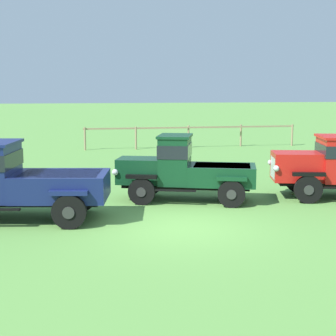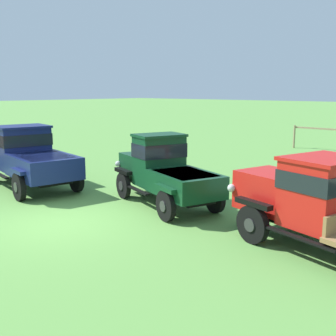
% 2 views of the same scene
% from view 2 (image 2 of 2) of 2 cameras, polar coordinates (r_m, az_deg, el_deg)
% --- Properties ---
extents(ground_plane, '(240.00, 240.00, 0.00)m').
position_cam_2_polar(ground_plane, '(11.77, -14.37, -7.15)').
color(ground_plane, '#5B9342').
extents(vintage_truck_second_in_line, '(5.70, 2.96, 2.21)m').
position_cam_2_polar(vintage_truck_second_in_line, '(16.24, -18.51, 1.62)').
color(vintage_truck_second_in_line, black).
rests_on(vintage_truck_second_in_line, ground).
extents(vintage_truck_midrow_center, '(4.76, 2.92, 2.16)m').
position_cam_2_polar(vintage_truck_midrow_center, '(12.96, -0.59, -0.32)').
color(vintage_truck_midrow_center, black).
rests_on(vintage_truck_midrow_center, ground).
extents(vintage_truck_far_side, '(5.24, 2.99, 2.10)m').
position_cam_2_polar(vintage_truck_far_side, '(9.89, 19.20, -3.95)').
color(vintage_truck_far_side, black).
rests_on(vintage_truck_far_side, ground).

